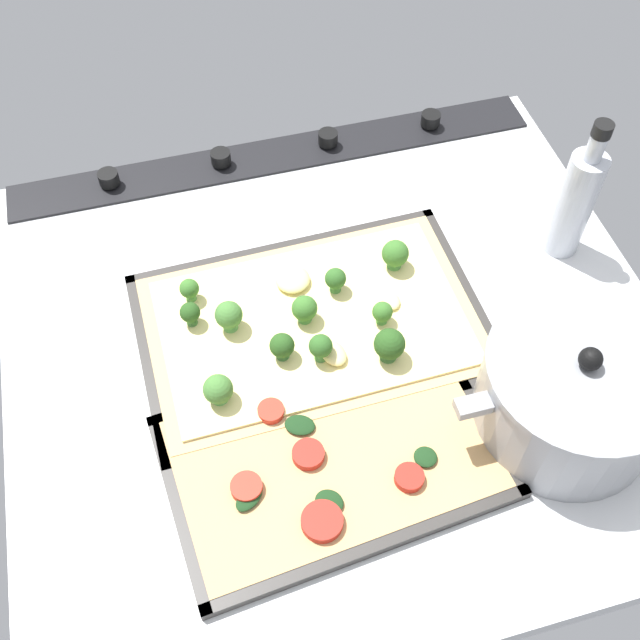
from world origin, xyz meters
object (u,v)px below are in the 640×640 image
Objects in this scene: baking_tray_front at (312,328)px; cooking_pot at (573,393)px; veggie_pizza_back at (331,458)px; broccoli_pizza at (311,323)px; baking_tray_back at (333,458)px; oil_bottle at (576,201)px.

baking_tray_front is 1.53× the size of cooking_pot.
veggie_pizza_back is at bearing -3.65° from cooking_pot.
baking_tray_front is at bearing -98.44° from veggie_pizza_back.
cooking_pot is at bearing 141.12° from baking_tray_front.
cooking_pot reaches higher than broccoli_pizza.
baking_tray_back is at bearing -141.64° from veggie_pizza_back.
broccoli_pizza is (0.20, 0.18, 1.39)cm from baking_tray_front.
oil_bottle reaches higher than cooking_pot.
baking_tray_back is at bearing 30.36° from oil_bottle.
baking_tray_front and baking_tray_back have the same top height.
broccoli_pizza reaches higher than veggie_pizza_back.
oil_bottle is at bearing -172.45° from baking_tray_front.
veggie_pizza_back is at bearing 38.36° from baking_tray_back.
oil_bottle is at bearing -115.42° from cooking_pot.
broccoli_pizza is 1.05× the size of baking_tray_back.
veggie_pizza_back is (2.54, 17.14, 0.70)cm from baking_tray_front.
veggie_pizza_back reaches higher than baking_tray_back.
broccoli_pizza is 35.50cm from oil_bottle.
baking_tray_front is 1.20× the size of veggie_pizza_back.
oil_bottle reaches higher than veggie_pizza_back.
cooking_pot is at bearing 64.58° from oil_bottle.
broccoli_pizza is 1.13× the size of veggie_pizza_back.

